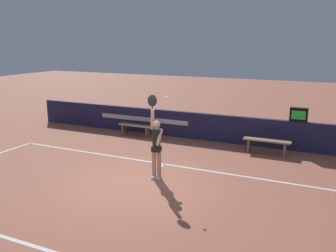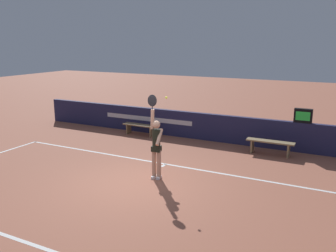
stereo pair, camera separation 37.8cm
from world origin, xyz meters
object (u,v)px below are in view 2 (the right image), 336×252
Objects in this scene: speed_display at (303,116)px; courtside_bench_near at (140,127)px; tennis_ball at (166,98)px; courtside_bench_far at (270,144)px; tennis_player at (156,144)px.

speed_display is 0.40× the size of courtside_bench_near.
tennis_ball is 0.04× the size of courtside_bench_far.
speed_display is 0.37× the size of courtside_bench_far.
speed_display reaches higher than courtside_bench_far.
speed_display is 5.68m from tennis_ball.
courtside_bench_far is at bearing 56.84° from tennis_player.
courtside_bench_near is at bearing 126.71° from tennis_player.
tennis_player is 1.59× the size of courtside_bench_near.
tennis_player reaches higher than courtside_bench_near.
courtside_bench_far is (-0.93, -0.82, -0.96)m from speed_display.
tennis_player reaches higher than courtside_bench_far.
tennis_ball is at bearing 9.69° from tennis_player.
tennis_player is 4.64m from courtside_bench_far.
courtside_bench_near is 0.94× the size of courtside_bench_far.
courtside_bench_near is (-6.50, -0.56, -1.00)m from speed_display.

